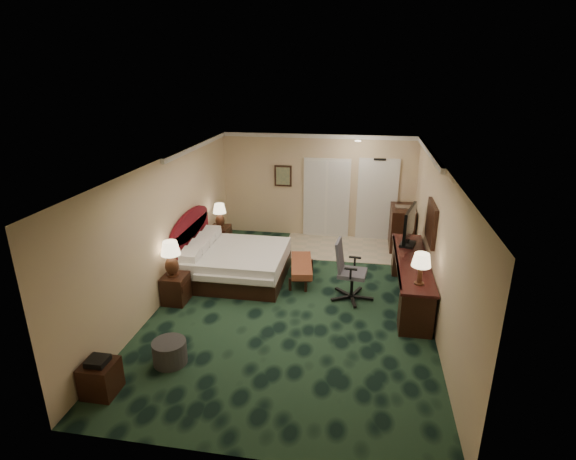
% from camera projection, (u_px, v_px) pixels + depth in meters
% --- Properties ---
extents(floor, '(5.00, 7.50, 0.00)m').
position_uv_depth(floor, '(295.00, 302.00, 8.68)').
color(floor, black).
rests_on(floor, ground).
extents(ceiling, '(5.00, 7.50, 0.00)m').
position_uv_depth(ceiling, '(296.00, 163.00, 7.76)').
color(ceiling, white).
rests_on(ceiling, wall_back).
extents(wall_back, '(5.00, 0.00, 2.70)m').
position_uv_depth(wall_back, '(317.00, 186.00, 11.69)').
color(wall_back, beige).
rests_on(wall_back, ground).
extents(wall_front, '(5.00, 0.00, 2.70)m').
position_uv_depth(wall_front, '(242.00, 360.00, 4.74)').
color(wall_front, beige).
rests_on(wall_front, ground).
extents(wall_left, '(0.00, 7.50, 2.70)m').
position_uv_depth(wall_left, '(167.00, 229.00, 8.61)').
color(wall_left, beige).
rests_on(wall_left, ground).
extents(wall_right, '(0.00, 7.50, 2.70)m').
position_uv_depth(wall_right, '(437.00, 245.00, 7.82)').
color(wall_right, beige).
rests_on(wall_right, ground).
extents(crown_molding, '(5.00, 7.50, 0.10)m').
position_uv_depth(crown_molding, '(296.00, 166.00, 7.78)').
color(crown_molding, silver).
rests_on(crown_molding, wall_back).
extents(tile_patch, '(3.20, 1.70, 0.01)m').
position_uv_depth(tile_patch, '(348.00, 248.00, 11.22)').
color(tile_patch, '#BBB196').
rests_on(tile_patch, ground).
extents(headboard, '(0.12, 2.00, 1.40)m').
position_uv_depth(headboard, '(191.00, 242.00, 9.75)').
color(headboard, '#4C0910').
rests_on(headboard, ground).
extents(entry_door, '(1.02, 0.06, 2.18)m').
position_uv_depth(entry_door, '(377.00, 200.00, 11.52)').
color(entry_door, silver).
rests_on(entry_door, ground).
extents(closet_doors, '(1.20, 0.06, 2.10)m').
position_uv_depth(closet_doors, '(326.00, 198.00, 11.72)').
color(closet_doors, silver).
rests_on(closet_doors, ground).
extents(wall_art, '(0.45, 0.06, 0.55)m').
position_uv_depth(wall_art, '(283.00, 176.00, 11.71)').
color(wall_art, '#50665A').
rests_on(wall_art, wall_back).
extents(wall_mirror, '(0.05, 0.95, 0.75)m').
position_uv_depth(wall_mirror, '(431.00, 223.00, 8.32)').
color(wall_mirror, white).
rests_on(wall_mirror, wall_right).
extents(bed, '(2.04, 1.89, 0.65)m').
position_uv_depth(bed, '(237.00, 264.00, 9.56)').
color(bed, white).
rests_on(bed, ground).
extents(nightstand_near, '(0.44, 0.50, 0.55)m').
position_uv_depth(nightstand_near, '(176.00, 289.00, 8.60)').
color(nightstand_near, black).
rests_on(nightstand_near, ground).
extents(nightstand_far, '(0.46, 0.52, 0.57)m').
position_uv_depth(nightstand_far, '(220.00, 238.00, 11.14)').
color(nightstand_far, black).
rests_on(nightstand_far, ground).
extents(lamp_near, '(0.39, 0.39, 0.69)m').
position_uv_depth(lamp_near, '(171.00, 259.00, 8.39)').
color(lamp_near, black).
rests_on(lamp_near, nightstand_near).
extents(lamp_far, '(0.38, 0.38, 0.60)m').
position_uv_depth(lamp_far, '(220.00, 216.00, 10.90)').
color(lamp_far, black).
rests_on(lamp_far, nightstand_far).
extents(bed_bench, '(0.60, 1.26, 0.41)m').
position_uv_depth(bed_bench, '(301.00, 271.00, 9.49)').
color(bed_bench, brown).
rests_on(bed_bench, ground).
extents(ottoman, '(0.68, 0.68, 0.37)m').
position_uv_depth(ottoman, '(170.00, 352.00, 6.82)').
color(ottoman, '#2F2F30').
rests_on(ottoman, ground).
extents(side_table, '(0.44, 0.44, 0.48)m').
position_uv_depth(side_table, '(101.00, 378.00, 6.17)').
color(side_table, black).
rests_on(side_table, ground).
extents(desk, '(0.61, 2.85, 0.82)m').
position_uv_depth(desk, '(410.00, 279.00, 8.66)').
color(desk, black).
rests_on(desk, ground).
extents(tv, '(0.35, 1.02, 0.81)m').
position_uv_depth(tv, '(409.00, 227.00, 9.09)').
color(tv, black).
rests_on(tv, desk).
extents(desk_lamp, '(0.41, 0.41, 0.57)m').
position_uv_depth(desk_lamp, '(421.00, 269.00, 7.47)').
color(desk_lamp, black).
rests_on(desk_lamp, desk).
extents(desk_chair, '(0.76, 0.72, 1.19)m').
position_uv_depth(desk_chair, '(353.00, 271.00, 8.60)').
color(desk_chair, '#50505A').
rests_on(desk_chair, ground).
extents(minibar, '(0.55, 1.00, 1.05)m').
position_uv_depth(minibar, '(401.00, 228.00, 11.12)').
color(minibar, black).
rests_on(minibar, ground).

